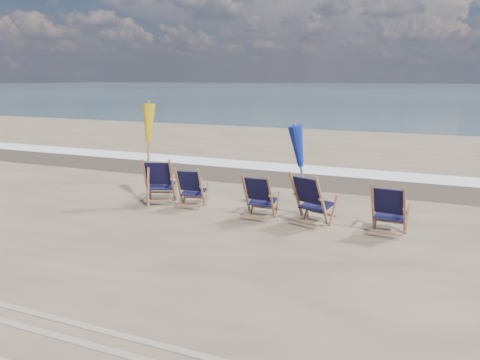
{
  "coord_description": "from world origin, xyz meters",
  "views": [
    {
      "loc": [
        3.55,
        -6.1,
        2.88
      ],
      "look_at": [
        0.0,
        2.2,
        0.9
      ],
      "focal_mm": 35.0,
      "sensor_mm": 36.0,
      "label": 1
    }
  ],
  "objects_px": {
    "beach_chair_3": "(322,202)",
    "umbrella_blue": "(303,150)",
    "umbrella_yellow": "(147,129)",
    "beach_chair_1": "(201,188)",
    "beach_chair_0": "(172,181)",
    "beach_chair_2": "(271,198)",
    "beach_chair_4": "(404,212)"
  },
  "relations": [
    {
      "from": "beach_chair_1",
      "to": "umbrella_yellow",
      "type": "distance_m",
      "value": 1.82
    },
    {
      "from": "beach_chair_1",
      "to": "beach_chair_4",
      "type": "height_order",
      "value": "beach_chair_4"
    },
    {
      "from": "beach_chair_0",
      "to": "beach_chair_3",
      "type": "bearing_deg",
      "value": 152.79
    },
    {
      "from": "beach_chair_1",
      "to": "umbrella_yellow",
      "type": "height_order",
      "value": "umbrella_yellow"
    },
    {
      "from": "beach_chair_2",
      "to": "beach_chair_3",
      "type": "distance_m",
      "value": 1.07
    },
    {
      "from": "beach_chair_2",
      "to": "umbrella_yellow",
      "type": "distance_m",
      "value": 3.27
    },
    {
      "from": "beach_chair_1",
      "to": "beach_chair_0",
      "type": "bearing_deg",
      "value": -16.37
    },
    {
      "from": "beach_chair_3",
      "to": "umbrella_blue",
      "type": "relative_size",
      "value": 0.56
    },
    {
      "from": "beach_chair_1",
      "to": "beach_chair_3",
      "type": "height_order",
      "value": "beach_chair_3"
    },
    {
      "from": "beach_chair_0",
      "to": "beach_chair_3",
      "type": "distance_m",
      "value": 3.64
    },
    {
      "from": "beach_chair_1",
      "to": "beach_chair_4",
      "type": "xyz_separation_m",
      "value": [
        4.3,
        -0.29,
        0.03
      ]
    },
    {
      "from": "beach_chair_4",
      "to": "umbrella_yellow",
      "type": "bearing_deg",
      "value": 3.35
    },
    {
      "from": "umbrella_blue",
      "to": "beach_chair_4",
      "type": "bearing_deg",
      "value": -14.3
    },
    {
      "from": "beach_chair_1",
      "to": "beach_chair_2",
      "type": "relative_size",
      "value": 0.97
    },
    {
      "from": "beach_chair_1",
      "to": "beach_chair_2",
      "type": "bearing_deg",
      "value": 162.59
    },
    {
      "from": "beach_chair_3",
      "to": "umbrella_blue",
      "type": "height_order",
      "value": "umbrella_blue"
    },
    {
      "from": "beach_chair_2",
      "to": "beach_chair_4",
      "type": "distance_m",
      "value": 2.57
    },
    {
      "from": "beach_chair_0",
      "to": "umbrella_blue",
      "type": "relative_size",
      "value": 0.56
    },
    {
      "from": "beach_chair_2",
      "to": "umbrella_blue",
      "type": "distance_m",
      "value": 1.18
    },
    {
      "from": "umbrella_blue",
      "to": "beach_chair_2",
      "type": "bearing_deg",
      "value": -135.96
    },
    {
      "from": "beach_chair_0",
      "to": "umbrella_yellow",
      "type": "bearing_deg",
      "value": 6.8
    },
    {
      "from": "beach_chair_0",
      "to": "beach_chair_4",
      "type": "distance_m",
      "value": 5.13
    },
    {
      "from": "beach_chair_0",
      "to": "beach_chair_1",
      "type": "relative_size",
      "value": 1.15
    },
    {
      "from": "umbrella_yellow",
      "to": "umbrella_blue",
      "type": "xyz_separation_m",
      "value": [
        3.52,
        0.36,
        -0.33
      ]
    },
    {
      "from": "beach_chair_0",
      "to": "umbrella_yellow",
      "type": "height_order",
      "value": "umbrella_yellow"
    },
    {
      "from": "beach_chair_1",
      "to": "umbrella_yellow",
      "type": "bearing_deg",
      "value": -3.27
    },
    {
      "from": "beach_chair_0",
      "to": "beach_chair_3",
      "type": "relative_size",
      "value": 1.01
    },
    {
      "from": "umbrella_yellow",
      "to": "beach_chair_3",
      "type": "bearing_deg",
      "value": -3.26
    },
    {
      "from": "beach_chair_0",
      "to": "beach_chair_2",
      "type": "height_order",
      "value": "beach_chair_0"
    },
    {
      "from": "beach_chair_3",
      "to": "beach_chair_4",
      "type": "distance_m",
      "value": 1.5
    },
    {
      "from": "umbrella_yellow",
      "to": "beach_chair_1",
      "type": "bearing_deg",
      "value": 5.55
    },
    {
      "from": "beach_chair_4",
      "to": "beach_chair_2",
      "type": "bearing_deg",
      "value": 4.35
    }
  ]
}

